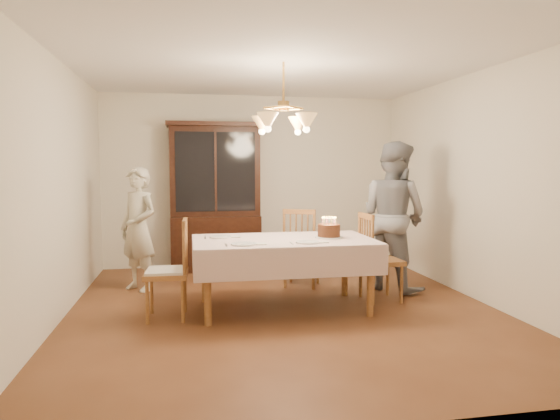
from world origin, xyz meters
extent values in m
plane|color=#542D18|center=(0.00, 0.00, 0.00)|extent=(5.00, 5.00, 0.00)
plane|color=white|center=(0.00, 0.00, 2.60)|extent=(5.00, 5.00, 0.00)
plane|color=silver|center=(0.00, 2.50, 1.30)|extent=(4.50, 0.00, 4.50)
plane|color=silver|center=(0.00, -2.50, 1.30)|extent=(4.50, 0.00, 4.50)
plane|color=silver|center=(-2.25, 0.00, 1.30)|extent=(0.00, 5.00, 5.00)
plane|color=silver|center=(2.25, 0.00, 1.30)|extent=(0.00, 5.00, 5.00)
cube|color=brown|center=(0.00, 0.00, 0.73)|extent=(1.80, 1.00, 0.04)
cube|color=beige|center=(0.00, 0.00, 0.75)|extent=(1.90, 1.10, 0.01)
cylinder|color=brown|center=(-0.82, -0.42, 0.35)|extent=(0.07, 0.07, 0.71)
cylinder|color=brown|center=(0.82, -0.42, 0.35)|extent=(0.07, 0.07, 0.71)
cylinder|color=brown|center=(-0.82, 0.42, 0.35)|extent=(0.07, 0.07, 0.71)
cylinder|color=brown|center=(0.82, 0.42, 0.35)|extent=(0.07, 0.07, 0.71)
cube|color=black|center=(-0.59, 2.23, 0.40)|extent=(1.30, 0.50, 0.80)
cube|color=black|center=(-0.59, 2.28, 1.45)|extent=(1.30, 0.40, 1.30)
cube|color=black|center=(-0.59, 2.08, 1.45)|extent=(1.14, 0.01, 1.14)
cube|color=black|center=(-0.59, 2.23, 2.13)|extent=(1.38, 0.54, 0.06)
cube|color=brown|center=(0.43, 0.99, 0.45)|extent=(0.57, 0.56, 0.05)
cube|color=brown|center=(0.35, 0.82, 0.97)|extent=(0.38, 0.20, 0.06)
cylinder|color=brown|center=(0.67, 1.07, 0.21)|extent=(0.04, 0.04, 0.43)
cylinder|color=brown|center=(0.34, 1.22, 0.21)|extent=(0.04, 0.04, 0.43)
cylinder|color=brown|center=(0.53, 0.76, 0.21)|extent=(0.04, 0.04, 0.43)
cylinder|color=brown|center=(0.20, 0.91, 0.21)|extent=(0.04, 0.04, 0.43)
cube|color=brown|center=(-1.22, -0.10, 0.45)|extent=(0.44, 0.46, 0.05)
cube|color=brown|center=(-1.03, -0.11, 0.97)|extent=(0.05, 0.40, 0.06)
cylinder|color=brown|center=(-1.38, 0.09, 0.21)|extent=(0.04, 0.04, 0.43)
cylinder|color=brown|center=(-1.40, -0.27, 0.21)|extent=(0.04, 0.04, 0.43)
cylinder|color=brown|center=(-1.04, 0.07, 0.21)|extent=(0.04, 0.04, 0.43)
cylinder|color=brown|center=(-1.06, -0.29, 0.21)|extent=(0.04, 0.04, 0.43)
cube|color=beige|center=(-1.22, -0.10, 0.48)|extent=(0.40, 0.42, 0.03)
cube|color=brown|center=(1.16, 0.15, 0.45)|extent=(0.44, 0.46, 0.05)
cube|color=brown|center=(0.97, 0.14, 0.97)|extent=(0.05, 0.40, 0.06)
cylinder|color=brown|center=(1.34, -0.02, 0.21)|extent=(0.04, 0.04, 0.43)
cylinder|color=brown|center=(1.32, 0.34, 0.21)|extent=(0.04, 0.04, 0.43)
cylinder|color=brown|center=(1.00, -0.04, 0.21)|extent=(0.04, 0.04, 0.43)
cylinder|color=brown|center=(0.98, 0.32, 0.21)|extent=(0.04, 0.04, 0.43)
imported|color=beige|center=(-1.60, 1.15, 0.76)|extent=(0.65, 0.65, 1.52)
imported|color=slate|center=(1.51, 0.62, 0.91)|extent=(1.04, 1.11, 1.83)
cylinder|color=white|center=(0.50, 0.00, 0.77)|extent=(0.30, 0.30, 0.01)
cylinder|color=#37190C|center=(0.50, 0.00, 0.84)|extent=(0.24, 0.24, 0.13)
cylinder|color=#598CD8|center=(0.57, 0.00, 0.94)|extent=(0.01, 0.01, 0.07)
sphere|color=#FFB23F|center=(0.57, 0.00, 0.98)|extent=(0.01, 0.01, 0.01)
cylinder|color=pink|center=(0.57, 0.03, 0.94)|extent=(0.01, 0.01, 0.07)
sphere|color=#FFB23F|center=(0.57, 0.03, 0.98)|extent=(0.01, 0.01, 0.01)
cylinder|color=#EACC66|center=(0.55, 0.05, 0.94)|extent=(0.01, 0.01, 0.07)
sphere|color=#FFB23F|center=(0.55, 0.05, 0.98)|extent=(0.01, 0.01, 0.01)
cylinder|color=#598CD8|center=(0.52, 0.07, 0.94)|extent=(0.01, 0.01, 0.07)
sphere|color=#FFB23F|center=(0.52, 0.07, 0.98)|extent=(0.01, 0.01, 0.01)
cylinder|color=pink|center=(0.49, 0.07, 0.94)|extent=(0.01, 0.01, 0.07)
sphere|color=#FFB23F|center=(0.49, 0.07, 0.98)|extent=(0.01, 0.01, 0.01)
cylinder|color=#EACC66|center=(0.46, 0.06, 0.94)|extent=(0.01, 0.01, 0.07)
sphere|color=#FFB23F|center=(0.46, 0.06, 0.98)|extent=(0.01, 0.01, 0.01)
cylinder|color=#598CD8|center=(0.44, 0.04, 0.94)|extent=(0.01, 0.01, 0.07)
sphere|color=#FFB23F|center=(0.44, 0.04, 0.98)|extent=(0.01, 0.01, 0.01)
cylinder|color=pink|center=(0.43, 0.01, 0.94)|extent=(0.01, 0.01, 0.07)
sphere|color=#FFB23F|center=(0.43, 0.01, 0.98)|extent=(0.01, 0.01, 0.01)
cylinder|color=#EACC66|center=(0.43, -0.02, 0.94)|extent=(0.01, 0.01, 0.07)
sphere|color=#FFB23F|center=(0.43, -0.02, 0.98)|extent=(0.01, 0.01, 0.01)
cylinder|color=#598CD8|center=(0.44, -0.05, 0.94)|extent=(0.01, 0.01, 0.07)
sphere|color=#FFB23F|center=(0.44, -0.05, 0.98)|extent=(0.01, 0.01, 0.01)
cylinder|color=pink|center=(0.46, -0.07, 0.94)|extent=(0.01, 0.01, 0.07)
sphere|color=#FFB23F|center=(0.46, -0.07, 0.98)|extent=(0.01, 0.01, 0.01)
cylinder|color=#EACC66|center=(0.49, -0.07, 0.94)|extent=(0.01, 0.01, 0.07)
sphere|color=#FFB23F|center=(0.49, -0.07, 0.98)|extent=(0.01, 0.01, 0.01)
cylinder|color=#598CD8|center=(0.52, -0.07, 0.94)|extent=(0.01, 0.01, 0.07)
sphere|color=#FFB23F|center=(0.52, -0.07, 0.98)|extent=(0.01, 0.01, 0.01)
cylinder|color=pink|center=(0.55, -0.06, 0.94)|extent=(0.01, 0.01, 0.07)
sphere|color=#FFB23F|center=(0.55, -0.06, 0.98)|extent=(0.01, 0.01, 0.01)
cylinder|color=#EACC66|center=(0.57, -0.03, 0.94)|extent=(0.01, 0.01, 0.07)
sphere|color=#FFB23F|center=(0.57, -0.03, 0.98)|extent=(0.01, 0.01, 0.01)
cylinder|color=white|center=(-0.46, -0.32, 0.77)|extent=(0.25, 0.25, 0.02)
cube|color=silver|center=(-0.63, -0.32, 0.76)|extent=(0.01, 0.16, 0.01)
cube|color=beige|center=(-0.29, -0.32, 0.76)|extent=(0.10, 0.10, 0.01)
cylinder|color=white|center=(0.18, -0.32, 0.77)|extent=(0.24, 0.24, 0.02)
cube|color=silver|center=(0.02, -0.32, 0.76)|extent=(0.01, 0.16, 0.01)
cube|color=beige|center=(0.35, -0.32, 0.76)|extent=(0.10, 0.10, 0.01)
cylinder|color=white|center=(-0.65, 0.22, 0.77)|extent=(0.24, 0.24, 0.02)
cube|color=silver|center=(-0.82, 0.22, 0.76)|extent=(0.01, 0.16, 0.01)
cube|color=beige|center=(-0.49, 0.22, 0.76)|extent=(0.10, 0.10, 0.01)
cylinder|color=#BF8C3F|center=(0.00, 0.00, 2.40)|extent=(0.02, 0.02, 0.40)
cylinder|color=#BF8C3F|center=(0.00, 0.00, 2.15)|extent=(0.12, 0.12, 0.10)
cone|color=#D8994C|center=(0.20, 0.20, 1.97)|extent=(0.22, 0.22, 0.18)
sphere|color=#FFD899|center=(0.20, 0.20, 1.90)|extent=(0.07, 0.07, 0.07)
cone|color=#D8994C|center=(-0.20, 0.20, 1.97)|extent=(0.22, 0.22, 0.18)
sphere|color=#FFD899|center=(-0.20, 0.20, 1.90)|extent=(0.07, 0.07, 0.07)
cone|color=#D8994C|center=(-0.20, -0.20, 1.97)|extent=(0.22, 0.22, 0.18)
sphere|color=#FFD899|center=(-0.20, -0.20, 1.90)|extent=(0.07, 0.07, 0.07)
cone|color=#D8994C|center=(0.20, -0.20, 1.97)|extent=(0.22, 0.22, 0.18)
sphere|color=#FFD899|center=(0.20, -0.20, 1.90)|extent=(0.07, 0.07, 0.07)
camera|label=1|loc=(-0.99, -5.15, 1.53)|focal=32.00mm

